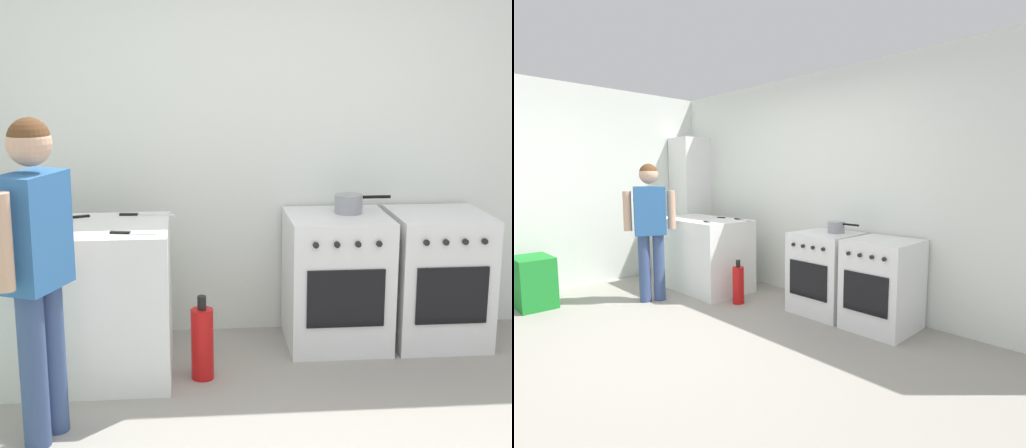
% 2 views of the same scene
% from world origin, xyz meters
% --- Properties ---
extents(ground_plane, '(8.00, 8.00, 0.00)m').
position_xyz_m(ground_plane, '(0.00, 0.00, 0.00)').
color(ground_plane, gray).
extents(back_wall, '(6.00, 0.10, 2.60)m').
position_xyz_m(back_wall, '(0.00, 1.95, 1.30)').
color(back_wall, silver).
rests_on(back_wall, ground).
extents(side_wall_left, '(0.10, 3.10, 2.60)m').
position_xyz_m(side_wall_left, '(-2.60, 0.40, 1.30)').
color(side_wall_left, silver).
rests_on(side_wall_left, ground).
extents(counter_unit, '(1.30, 0.70, 0.90)m').
position_xyz_m(counter_unit, '(-1.35, 1.20, 0.45)').
color(counter_unit, white).
rests_on(counter_unit, ground).
extents(oven_left, '(0.63, 0.62, 0.85)m').
position_xyz_m(oven_left, '(0.35, 1.58, 0.43)').
color(oven_left, white).
rests_on(oven_left, ground).
extents(oven_right, '(0.60, 0.62, 0.85)m').
position_xyz_m(oven_right, '(1.01, 1.58, 0.43)').
color(oven_right, white).
rests_on(oven_right, ground).
extents(pot, '(0.36, 0.18, 0.12)m').
position_xyz_m(pot, '(0.43, 1.64, 0.91)').
color(pot, gray).
rests_on(pot, oven_left).
extents(knife_paring, '(0.21, 0.09, 0.01)m').
position_xyz_m(knife_paring, '(-1.25, 1.41, 0.91)').
color(knife_paring, silver).
rests_on(knife_paring, counter_unit).
extents(knife_carving, '(0.33, 0.07, 0.01)m').
position_xyz_m(knife_carving, '(-0.84, 1.44, 0.90)').
color(knife_carving, silver).
rests_on(knife_carving, counter_unit).
extents(knife_utility, '(0.25, 0.07, 0.01)m').
position_xyz_m(knife_utility, '(-0.90, 0.98, 0.90)').
color(knife_utility, silver).
rests_on(knife_utility, counter_unit).
extents(person, '(0.32, 0.53, 1.58)m').
position_xyz_m(person, '(-1.30, 0.46, 0.93)').
color(person, '#384C7A').
rests_on(person, ground).
extents(fire_extinguisher, '(0.13, 0.13, 0.50)m').
position_xyz_m(fire_extinguisher, '(-0.52, 1.10, 0.22)').
color(fire_extinguisher, red).
rests_on(fire_extinguisher, ground).
extents(recycling_crate_lower, '(0.52, 0.36, 0.28)m').
position_xyz_m(recycling_crate_lower, '(-2.04, -0.57, 0.14)').
color(recycling_crate_lower, '#1E842D').
rests_on(recycling_crate_lower, ground).
extents(recycling_crate_upper, '(0.52, 0.36, 0.28)m').
position_xyz_m(recycling_crate_upper, '(-2.04, -0.57, 0.42)').
color(recycling_crate_upper, '#1E842D').
rests_on(recycling_crate_upper, recycling_crate_lower).
extents(larder_cabinet, '(0.48, 0.44, 2.00)m').
position_xyz_m(larder_cabinet, '(-2.30, 1.68, 1.00)').
color(larder_cabinet, white).
rests_on(larder_cabinet, ground).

